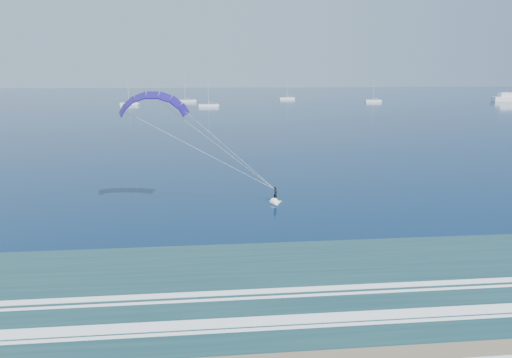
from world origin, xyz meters
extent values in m
cube|color=#1E423F|center=(0.00, 8.00, 0.01)|extent=(600.00, 22.00, 0.03)
cube|color=white|center=(0.00, 5.50, 0.04)|extent=(600.00, 1.10, 0.07)
cube|color=white|center=(0.00, 9.50, 0.04)|extent=(600.00, 0.70, 0.07)
cube|color=yellow|center=(4.77, 32.64, 0.04)|extent=(1.45, 0.46, 0.08)
imported|color=black|center=(4.77, 32.64, 0.97)|extent=(0.70, 0.78, 1.78)
cone|color=white|center=(4.62, 31.34, 0.08)|extent=(1.31, 1.74, 1.10)
cube|color=white|center=(156.53, 213.53, 1.21)|extent=(16.45, 4.39, 2.41)
cube|color=white|center=(155.53, 213.53, 3.51)|extent=(7.68, 3.51, 2.19)
cylinder|color=silver|center=(155.53, 213.53, 5.61)|extent=(0.16, 0.16, 2.00)
cube|color=white|center=(-41.22, 203.07, 0.60)|extent=(8.13, 2.40, 1.20)
cylinder|color=silver|center=(-41.22, 203.07, 6.22)|extent=(0.18, 0.18, 10.05)
cylinder|color=silver|center=(-40.02, 203.07, 2.00)|extent=(2.60, 0.12, 0.12)
cube|color=white|center=(-15.92, 222.74, 0.60)|extent=(10.88, 2.40, 1.20)
cylinder|color=silver|center=(-15.92, 222.74, 7.79)|extent=(0.18, 0.18, 13.17)
cylinder|color=silver|center=(-14.72, 222.74, 2.00)|extent=(2.60, 0.12, 0.12)
cube|color=white|center=(-3.67, 188.43, 0.60)|extent=(8.70, 2.40, 1.20)
cylinder|color=silver|center=(-3.67, 188.43, 6.64)|extent=(0.18, 0.18, 10.87)
cylinder|color=silver|center=(-2.47, 188.43, 2.00)|extent=(2.60, 0.12, 0.12)
cube|color=white|center=(40.76, 239.99, 0.60)|extent=(8.26, 2.40, 1.20)
cylinder|color=silver|center=(40.76, 239.99, 6.25)|extent=(0.18, 0.18, 10.10)
cylinder|color=silver|center=(41.96, 239.99, 2.00)|extent=(2.60, 0.12, 0.12)
cube|color=white|center=(81.82, 213.09, 0.60)|extent=(8.34, 2.40, 1.20)
cylinder|color=silver|center=(81.82, 213.09, 6.32)|extent=(0.18, 0.18, 10.24)
cylinder|color=silver|center=(83.02, 213.09, 2.00)|extent=(2.60, 0.12, 0.12)
camera|label=1|loc=(-2.88, -20.38, 15.44)|focal=32.00mm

